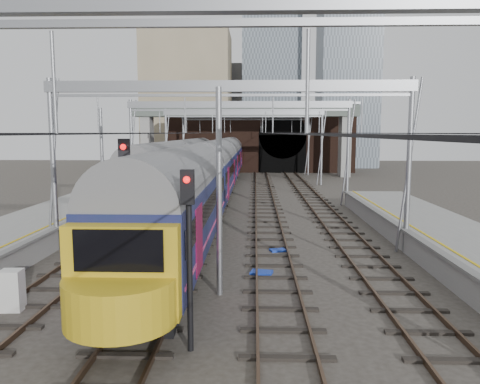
{
  "coord_description": "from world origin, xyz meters",
  "views": [
    {
      "loc": [
        1.18,
        -13.45,
        5.52
      ],
      "look_at": [
        0.41,
        11.05,
        2.4
      ],
      "focal_mm": 35.0,
      "sensor_mm": 36.0,
      "label": 1
    }
  ],
  "objects_px": {
    "relay_cabinet": "(12,290)",
    "train_second": "(198,157)",
    "signal_near_centre": "(189,238)",
    "train_main": "(221,164)",
    "signal_near_left": "(127,199)"
  },
  "relations": [
    {
      "from": "signal_near_left",
      "to": "signal_near_centre",
      "type": "height_order",
      "value": "signal_near_left"
    },
    {
      "from": "relay_cabinet",
      "to": "train_main",
      "type": "bearing_deg",
      "value": 78.06
    },
    {
      "from": "train_second",
      "to": "signal_near_centre",
      "type": "distance_m",
      "value": 47.93
    },
    {
      "from": "train_second",
      "to": "signal_near_left",
      "type": "height_order",
      "value": "signal_near_left"
    },
    {
      "from": "train_second",
      "to": "signal_near_centre",
      "type": "relative_size",
      "value": 13.97
    },
    {
      "from": "signal_near_centre",
      "to": "train_main",
      "type": "bearing_deg",
      "value": 93.92
    },
    {
      "from": "relay_cabinet",
      "to": "train_second",
      "type": "bearing_deg",
      "value": 85.85
    },
    {
      "from": "signal_near_centre",
      "to": "train_second",
      "type": "bearing_deg",
      "value": 97.84
    },
    {
      "from": "train_main",
      "to": "signal_near_centre",
      "type": "xyz_separation_m",
      "value": [
        1.57,
        -32.7,
        0.41
      ]
    },
    {
      "from": "train_second",
      "to": "signal_near_left",
      "type": "relative_size",
      "value": 12.18
    },
    {
      "from": "train_main",
      "to": "train_second",
      "type": "height_order",
      "value": "train_main"
    },
    {
      "from": "signal_near_left",
      "to": "relay_cabinet",
      "type": "distance_m",
      "value": 4.5
    },
    {
      "from": "signal_near_left",
      "to": "relay_cabinet",
      "type": "xyz_separation_m",
      "value": [
        -3.26,
        -1.57,
        -2.67
      ]
    },
    {
      "from": "signal_near_centre",
      "to": "relay_cabinet",
      "type": "xyz_separation_m",
      "value": [
        -5.93,
        2.59,
        -2.3
      ]
    },
    {
      "from": "signal_near_left",
      "to": "signal_near_centre",
      "type": "distance_m",
      "value": 4.96
    }
  ]
}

